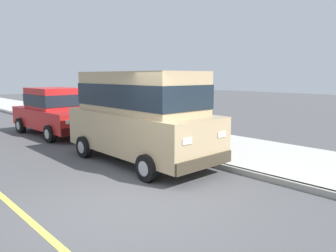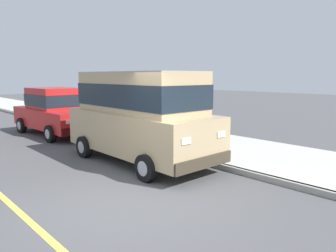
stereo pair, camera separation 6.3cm
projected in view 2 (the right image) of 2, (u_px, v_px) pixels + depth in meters
ground_plane at (123, 203)px, 6.14m from camera, size 80.00×80.00×0.00m
curb at (225, 167)px, 8.27m from camera, size 0.16×64.00×0.14m
sidewalk at (263, 156)px, 9.48m from camera, size 3.60×64.00×0.14m
lane_centre_line at (39, 230)px, 5.06m from camera, size 0.12×57.60×0.01m
car_tan_van at (140, 113)px, 8.91m from camera, size 2.19×4.93×2.52m
car_red_sedan at (55, 111)px, 13.20m from camera, size 2.12×4.64×1.92m
dog_white at (199, 130)px, 11.74m from camera, size 0.21×0.75×0.49m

